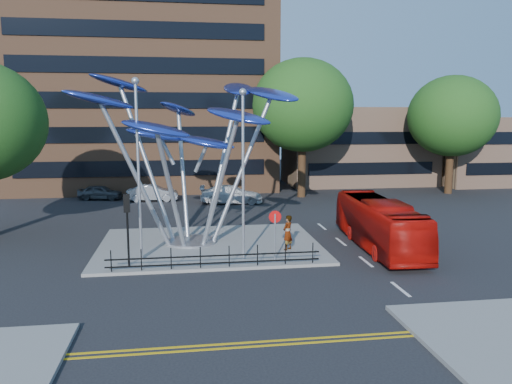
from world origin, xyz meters
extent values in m
plane|color=black|center=(0.00, 0.00, 0.00)|extent=(120.00, 120.00, 0.00)
cube|color=slate|center=(-1.00, 6.00, 0.07)|extent=(12.00, 9.00, 0.15)
cube|color=gold|center=(0.00, -6.00, 0.01)|extent=(40.00, 0.12, 0.01)
cube|color=gold|center=(0.00, -6.30, 0.01)|extent=(40.00, 0.12, 0.01)
cube|color=brown|center=(-6.00, 32.00, 15.00)|extent=(25.00, 15.00, 30.00)
cube|color=tan|center=(16.00, 30.00, 4.00)|extent=(15.00, 8.00, 8.00)
cube|color=tan|center=(30.00, 28.00, 3.50)|extent=(12.00, 8.00, 7.00)
cylinder|color=black|center=(8.00, 22.00, 2.86)|extent=(0.70, 0.70, 5.72)
ellipsoid|color=#144313|center=(8.00, 22.00, 8.06)|extent=(8.80, 8.80, 8.10)
cylinder|color=black|center=(22.00, 22.00, 2.53)|extent=(0.70, 0.70, 5.06)
ellipsoid|color=#144313|center=(22.00, 22.00, 7.13)|extent=(8.00, 8.00, 7.36)
cylinder|color=#9EA0A5|center=(-2.00, 6.50, 0.21)|extent=(2.80, 2.80, 0.12)
cylinder|color=#9EA0A5|center=(-3.20, 5.90, 4.05)|extent=(0.24, 0.24, 7.80)
ellipsoid|color=#2940B5|center=(-6.40, 4.90, 7.95)|extent=(3.92, 2.95, 1.39)
cylinder|color=#9EA0A5|center=(-2.40, 5.50, 3.35)|extent=(0.24, 0.24, 6.40)
ellipsoid|color=#2940B5|center=(-3.60, 3.30, 6.55)|extent=(3.47, 1.78, 1.31)
cylinder|color=#9EA0A5|center=(-1.40, 5.70, 3.65)|extent=(0.24, 0.24, 7.00)
ellipsoid|color=#2940B5|center=(0.40, 4.10, 7.15)|extent=(3.81, 3.11, 1.36)
cylinder|color=#9EA0A5|center=(-0.80, 6.50, 4.25)|extent=(0.24, 0.24, 8.20)
ellipsoid|color=#2940B5|center=(2.60, 6.90, 8.35)|extent=(3.52, 4.06, 1.44)
cylinder|color=#9EA0A5|center=(-1.20, 7.40, 4.45)|extent=(0.24, 0.24, 8.60)
ellipsoid|color=#2940B5|center=(1.00, 9.40, 8.75)|extent=(2.21, 3.79, 1.39)
cylinder|color=#9EA0A5|center=(-2.20, 7.50, 3.85)|extent=(0.24, 0.24, 7.40)
ellipsoid|color=#2940B5|center=(-2.60, 10.10, 7.55)|extent=(3.02, 3.71, 1.34)
cylinder|color=#9EA0A5|center=(-3.00, 6.90, 4.55)|extent=(0.24, 0.24, 8.80)
ellipsoid|color=#2940B5|center=(-5.80, 8.30, 8.95)|extent=(3.88, 3.60, 1.42)
ellipsoid|color=#2940B5|center=(-3.80, 6.70, 6.15)|extent=(3.40, 1.96, 1.13)
ellipsoid|color=#2940B5|center=(-1.10, 6.10, 5.75)|extent=(3.39, 2.16, 1.11)
cylinder|color=#9EA0A5|center=(-4.50, 3.50, 4.40)|extent=(0.14, 0.14, 8.50)
sphere|color=#9EA0A5|center=(-4.50, 3.50, 8.77)|extent=(0.36, 0.36, 0.36)
cylinder|color=#9EA0A5|center=(0.50, 3.00, 4.15)|extent=(0.14, 0.14, 8.00)
sphere|color=#9EA0A5|center=(0.50, 3.00, 8.27)|extent=(0.36, 0.36, 0.36)
cylinder|color=black|center=(-5.00, 2.50, 1.75)|extent=(0.10, 0.10, 3.20)
cube|color=black|center=(-5.00, 2.50, 3.15)|extent=(0.28, 0.18, 0.85)
sphere|color=#FF0C0C|center=(-5.00, 2.50, 3.43)|extent=(0.18, 0.18, 0.18)
cylinder|color=#9EA0A5|center=(2.00, 2.50, 1.30)|extent=(0.08, 0.08, 2.30)
cylinder|color=red|center=(2.00, 2.53, 2.30)|extent=(0.60, 0.04, 0.60)
cube|color=white|center=(2.00, 2.55, 2.30)|extent=(0.42, 0.03, 0.10)
cylinder|color=black|center=(-5.70, 1.70, 0.65)|extent=(0.05, 0.05, 1.00)
cylinder|color=black|center=(-4.36, 1.70, 0.65)|extent=(0.05, 0.05, 1.00)
cylinder|color=black|center=(-3.01, 1.70, 0.65)|extent=(0.05, 0.05, 1.00)
cylinder|color=black|center=(-1.67, 1.70, 0.65)|extent=(0.05, 0.05, 1.00)
cylinder|color=black|center=(-0.33, 1.70, 0.65)|extent=(0.05, 0.05, 1.00)
cylinder|color=black|center=(1.01, 1.70, 0.65)|extent=(0.05, 0.05, 1.00)
cylinder|color=black|center=(2.36, 1.70, 0.65)|extent=(0.05, 0.05, 1.00)
cylinder|color=black|center=(3.70, 1.70, 0.65)|extent=(0.05, 0.05, 1.00)
cube|color=black|center=(-1.00, 1.70, 0.70)|extent=(10.00, 0.06, 0.06)
cube|color=black|center=(-1.00, 1.70, 0.35)|extent=(10.00, 0.06, 0.06)
imported|color=#AD0D08|center=(8.13, 4.46, 1.34)|extent=(2.70, 9.72, 2.68)
imported|color=gray|center=(3.00, 4.23, 1.08)|extent=(0.79, 0.79, 1.85)
imported|color=#3F4246|center=(-9.50, 23.00, 0.64)|extent=(3.96, 2.14, 1.28)
imported|color=#AAADB2|center=(-5.00, 21.66, 0.70)|extent=(4.29, 1.66, 1.39)
imported|color=silver|center=(1.50, 19.58, 0.74)|extent=(5.29, 2.52, 1.49)
camera|label=1|loc=(-2.35, -20.86, 7.16)|focal=35.00mm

